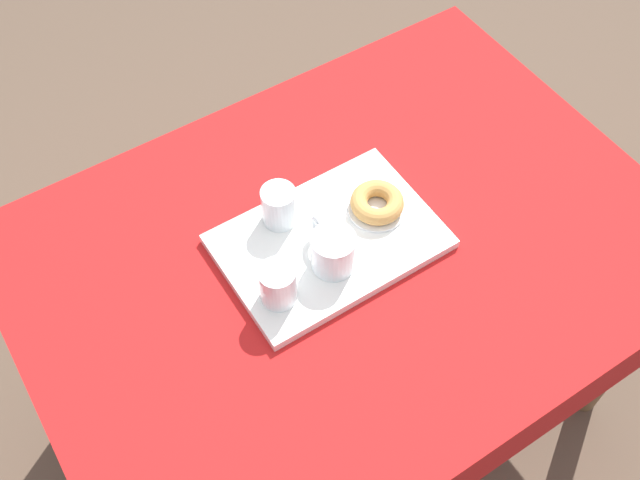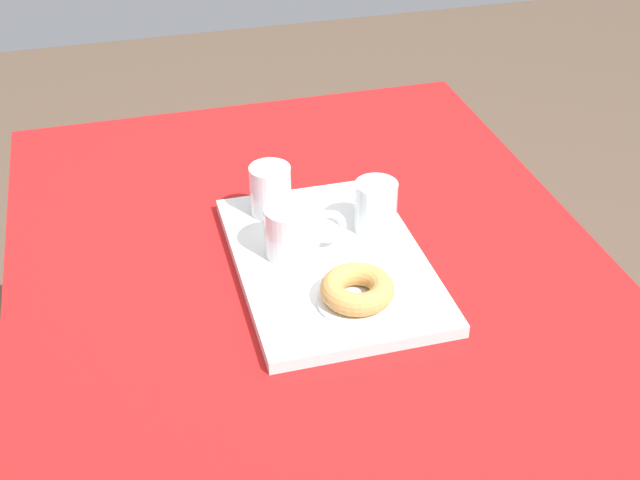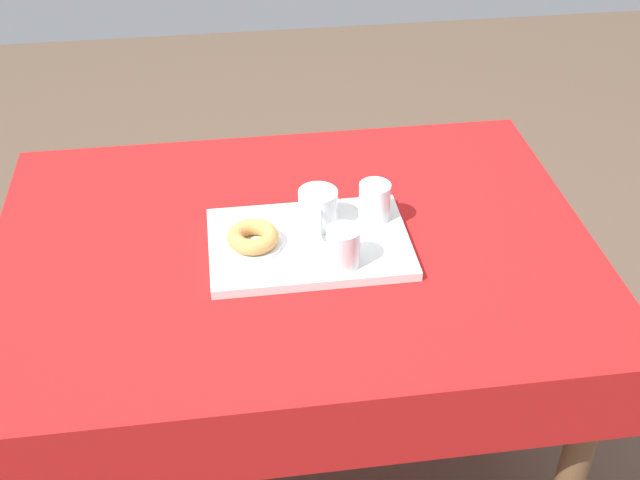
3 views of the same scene
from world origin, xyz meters
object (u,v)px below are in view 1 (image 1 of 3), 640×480
object	(u,v)px
tea_mug_left	(333,252)
water_glass_far	(279,207)
water_glass_near	(278,286)
sugar_donut_left	(377,202)
donut_plate_left	(376,209)
dining_table	(348,271)
serving_tray	(329,241)

from	to	relation	value
tea_mug_left	water_glass_far	xyz separation A→B (m)	(-0.03, 0.14, -0.00)
tea_mug_left	water_glass_near	size ratio (longest dim) A/B	1.50
sugar_donut_left	donut_plate_left	bearing A→B (deg)	153.43
water_glass_near	water_glass_far	xyz separation A→B (m)	(0.09, 0.15, -0.00)
dining_table	water_glass_far	xyz separation A→B (m)	(-0.09, 0.12, 0.15)
dining_table	serving_tray	world-z (taller)	serving_tray
sugar_donut_left	serving_tray	bearing A→B (deg)	-176.56
water_glass_far	tea_mug_left	bearing A→B (deg)	-77.94
serving_tray	donut_plate_left	size ratio (longest dim) A/B	3.60
water_glass_far	serving_tray	bearing A→B (deg)	-58.22
tea_mug_left	sugar_donut_left	bearing A→B (deg)	22.16
serving_tray	donut_plate_left	bearing A→B (deg)	3.44
water_glass_near	donut_plate_left	bearing A→B (deg)	14.07
serving_tray	dining_table	bearing A→B (deg)	-41.92
water_glass_near	water_glass_far	size ratio (longest dim) A/B	1.00
dining_table	serving_tray	size ratio (longest dim) A/B	3.04
serving_tray	sugar_donut_left	bearing A→B (deg)	3.44
serving_tray	tea_mug_left	xyz separation A→B (m)	(-0.03, -0.05, 0.05)
dining_table	donut_plate_left	bearing A→B (deg)	20.96
dining_table	water_glass_near	bearing A→B (deg)	-169.47
serving_tray	water_glass_far	xyz separation A→B (m)	(-0.06, 0.09, 0.05)
dining_table	serving_tray	distance (m)	0.11
donut_plate_left	water_glass_near	bearing A→B (deg)	-165.93
sugar_donut_left	tea_mug_left	bearing A→B (deg)	-157.84
dining_table	water_glass_far	world-z (taller)	water_glass_far
tea_mug_left	sugar_donut_left	size ratio (longest dim) A/B	1.20
water_glass_near	sugar_donut_left	distance (m)	0.28
serving_tray	tea_mug_left	bearing A→B (deg)	-117.07
dining_table	donut_plate_left	size ratio (longest dim) A/B	10.94
water_glass_near	donut_plate_left	size ratio (longest dim) A/B	0.73
dining_table	donut_plate_left	world-z (taller)	donut_plate_left
tea_mug_left	donut_plate_left	bearing A→B (deg)	22.16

